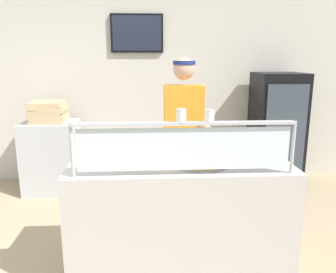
{
  "coord_description": "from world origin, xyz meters",
  "views": [
    {
      "loc": [
        0.63,
        -2.19,
        1.76
      ],
      "look_at": [
        0.78,
        0.39,
        1.15
      ],
      "focal_mm": 36.05,
      "sensor_mm": 36.0,
      "label": 1
    }
  ],
  "objects_px": {
    "parmesan_shaker": "(181,116)",
    "pizza_box_stack": "(48,112)",
    "worker_figure": "(184,136)",
    "pepper_flake_shaker": "(210,117)",
    "pizza_tray": "(200,161)",
    "pizza_server": "(200,159)",
    "drink_fridge": "(276,130)"
  },
  "relations": [
    {
      "from": "pizza_box_stack",
      "to": "pizza_tray",
      "type": "bearing_deg",
      "value": -47.88
    },
    {
      "from": "pepper_flake_shaker",
      "to": "pizza_box_stack",
      "type": "bearing_deg",
      "value": 128.68
    },
    {
      "from": "pizza_server",
      "to": "pizza_box_stack",
      "type": "xyz_separation_m",
      "value": [
        -1.68,
        1.89,
        0.09
      ]
    },
    {
      "from": "drink_fridge",
      "to": "pizza_box_stack",
      "type": "xyz_separation_m",
      "value": [
        -3.03,
        -0.04,
        0.29
      ]
    },
    {
      "from": "pizza_server",
      "to": "drink_fridge",
      "type": "bearing_deg",
      "value": 46.75
    },
    {
      "from": "pizza_server",
      "to": "parmesan_shaker",
      "type": "bearing_deg",
      "value": -133.13
    },
    {
      "from": "drink_fridge",
      "to": "pizza_box_stack",
      "type": "height_order",
      "value": "drink_fridge"
    },
    {
      "from": "pizza_tray",
      "to": "drink_fridge",
      "type": "bearing_deg",
      "value": 54.83
    },
    {
      "from": "pizza_tray",
      "to": "worker_figure",
      "type": "relative_size",
      "value": 0.27
    },
    {
      "from": "pizza_tray",
      "to": "pizza_server",
      "type": "xyz_separation_m",
      "value": [
        -0.01,
        -0.02,
        0.02
      ]
    },
    {
      "from": "pizza_box_stack",
      "to": "drink_fridge",
      "type": "bearing_deg",
      "value": 0.82
    },
    {
      "from": "pizza_server",
      "to": "drink_fridge",
      "type": "height_order",
      "value": "drink_fridge"
    },
    {
      "from": "pepper_flake_shaker",
      "to": "worker_figure",
      "type": "distance_m",
      "value": 1.05
    },
    {
      "from": "pizza_tray",
      "to": "parmesan_shaker",
      "type": "relative_size",
      "value": 5.23
    },
    {
      "from": "pizza_server",
      "to": "pizza_box_stack",
      "type": "distance_m",
      "value": 2.53
    },
    {
      "from": "parmesan_shaker",
      "to": "pizza_box_stack",
      "type": "height_order",
      "value": "parmesan_shaker"
    },
    {
      "from": "parmesan_shaker",
      "to": "drink_fridge",
      "type": "relative_size",
      "value": 0.06
    },
    {
      "from": "parmesan_shaker",
      "to": "worker_figure",
      "type": "distance_m",
      "value": 1.06
    },
    {
      "from": "worker_figure",
      "to": "drink_fridge",
      "type": "relative_size",
      "value": 1.13
    },
    {
      "from": "worker_figure",
      "to": "drink_fridge",
      "type": "distance_m",
      "value": 1.85
    },
    {
      "from": "worker_figure",
      "to": "pepper_flake_shaker",
      "type": "bearing_deg",
      "value": -85.9
    },
    {
      "from": "parmesan_shaker",
      "to": "worker_figure",
      "type": "height_order",
      "value": "worker_figure"
    },
    {
      "from": "pepper_flake_shaker",
      "to": "worker_figure",
      "type": "relative_size",
      "value": 0.05
    },
    {
      "from": "pizza_tray",
      "to": "worker_figure",
      "type": "height_order",
      "value": "worker_figure"
    },
    {
      "from": "parmesan_shaker",
      "to": "worker_figure",
      "type": "bearing_deg",
      "value": 82.75
    },
    {
      "from": "pizza_server",
      "to": "parmesan_shaker",
      "type": "relative_size",
      "value": 3.06
    },
    {
      "from": "parmesan_shaker",
      "to": "drink_fridge",
      "type": "xyz_separation_m",
      "value": [
        1.52,
        2.17,
        -0.59
      ]
    },
    {
      "from": "parmesan_shaker",
      "to": "pizza_box_stack",
      "type": "xyz_separation_m",
      "value": [
        -1.51,
        2.13,
        -0.3
      ]
    },
    {
      "from": "pizza_server",
      "to": "parmesan_shaker",
      "type": "height_order",
      "value": "parmesan_shaker"
    },
    {
      "from": "pepper_flake_shaker",
      "to": "pizza_box_stack",
      "type": "xyz_separation_m",
      "value": [
        -1.71,
        2.13,
        -0.29
      ]
    },
    {
      "from": "parmesan_shaker",
      "to": "pizza_box_stack",
      "type": "bearing_deg",
      "value": 125.32
    },
    {
      "from": "pizza_tray",
      "to": "worker_figure",
      "type": "xyz_separation_m",
      "value": [
        -0.05,
        0.72,
        0.04
      ]
    }
  ]
}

